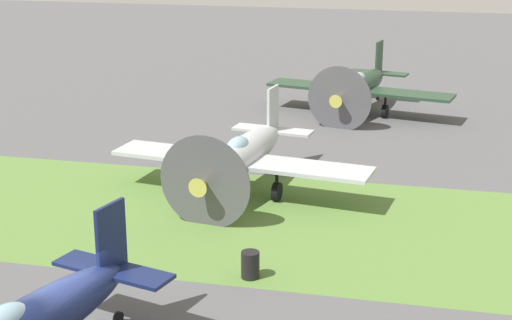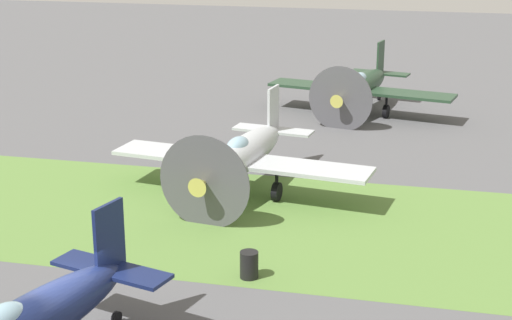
# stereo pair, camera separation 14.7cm
# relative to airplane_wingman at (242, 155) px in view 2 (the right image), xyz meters

# --- Properties ---
(grass_verge) EXTENTS (120.00, 11.00, 0.01)m
(grass_verge) POSITION_rel_airplane_wingman_xyz_m (1.58, 3.07, -1.66)
(grass_verge) COLOR #567A38
(grass_verge) RESTS_ON ground
(airplane_wingman) EXTENTS (11.20, 8.90, 3.97)m
(airplane_wingman) POSITION_rel_airplane_wingman_xyz_m (0.00, 0.00, 0.00)
(airplane_wingman) COLOR #B2B7BC
(airplane_wingman) RESTS_ON ground
(airplane_trail) EXTENTS (11.03, 8.81, 3.91)m
(airplane_trail) POSITION_rel_airplane_wingman_xyz_m (-3.37, -14.90, -0.03)
(airplane_trail) COLOR #233D28
(airplane_trail) RESTS_ON ground
(fuel_drum) EXTENTS (0.60, 0.60, 0.90)m
(fuel_drum) POSITION_rel_airplane_wingman_xyz_m (-2.20, 7.83, -1.21)
(fuel_drum) COLOR black
(fuel_drum) RESTS_ON ground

